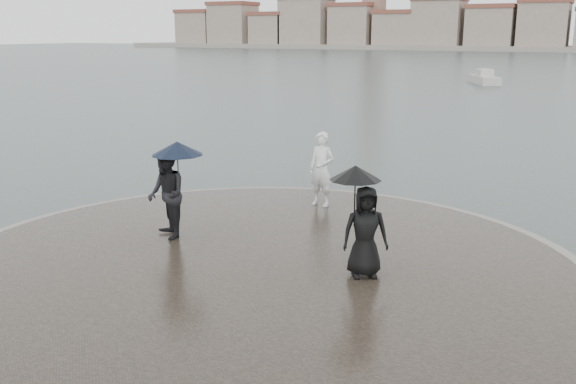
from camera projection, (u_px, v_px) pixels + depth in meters
The scene contains 7 objects.
ground at pixel (132, 366), 8.98m from camera, with size 400.00×400.00×0.00m, color #2B3835.
kerb_ring at pixel (256, 274), 11.96m from camera, with size 12.50×12.50×0.32m, color gray.
quay_tip at pixel (256, 273), 11.96m from camera, with size 11.90×11.90×0.36m, color #2D261E.
statue at pixel (322, 169), 15.73m from camera, with size 0.67×0.44×1.83m, color white.
visitor_left at pixel (169, 185), 13.18m from camera, with size 1.36×1.19×2.04m.
visitor_right at pixel (363, 217), 11.14m from camera, with size 1.18×0.98×1.95m.
far_skyline at pixel (570, 27), 149.06m from camera, with size 260.00×20.00×37.00m.
Camera 1 is at (5.66, -6.22, 4.55)m, focal length 40.00 mm.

